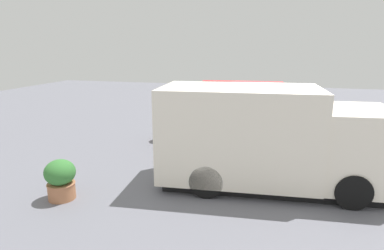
# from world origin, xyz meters

# --- Properties ---
(ground_plane) EXTENTS (40.00, 40.00, 0.00)m
(ground_plane) POSITION_xyz_m (0.00, 0.00, 0.00)
(ground_plane) COLOR slate
(food_truck) EXTENTS (2.86, 5.27, 2.33)m
(food_truck) POSITION_xyz_m (0.33, -0.28, 1.12)
(food_truck) COLOR white
(food_truck) RESTS_ON ground_plane
(person_customer) EXTENTS (0.77, 0.47, 0.89)m
(person_customer) POSITION_xyz_m (-4.23, -1.30, 0.34)
(person_customer) COLOR #1E2925
(person_customer) RESTS_ON ground_plane
(planter_flowering_near) EXTENTS (0.65, 0.65, 0.88)m
(planter_flowering_near) POSITION_xyz_m (2.24, -4.50, 0.46)
(planter_flowering_near) COLOR #B06F4A
(planter_flowering_near) RESTS_ON ground_plane
(planter_flowering_far) EXTENTS (0.66, 0.66, 0.93)m
(planter_flowering_far) POSITION_xyz_m (-2.65, -3.82, 0.48)
(planter_flowering_far) COLOR #B86B4A
(planter_flowering_far) RESTS_ON ground_plane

